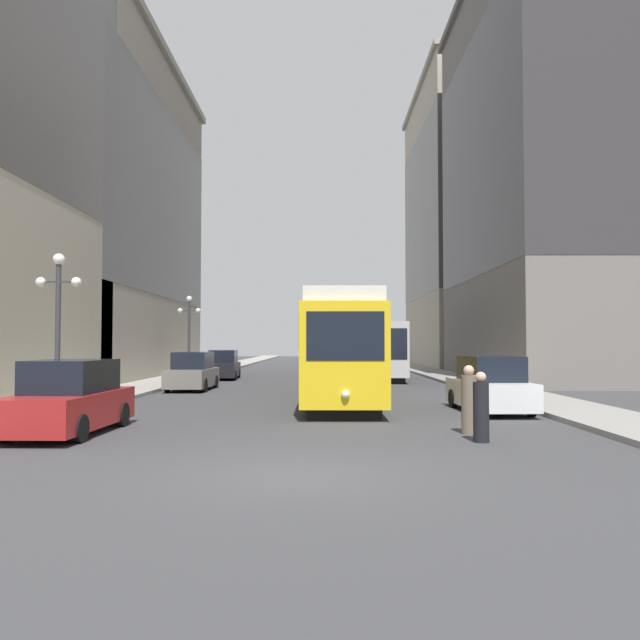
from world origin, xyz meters
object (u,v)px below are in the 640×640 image
(streetcar, at_px, (339,347))
(parked_car_right_far, at_px, (490,386))
(lamp_post_left_far, at_px, (189,323))
(pedestrian_crossing_far, at_px, (469,402))
(parked_car_left_near, at_px, (223,366))
(lamp_post_left_near, at_px, (58,306))
(parked_car_left_mid, at_px, (70,399))
(parked_car_left_far, at_px, (193,372))
(transit_bus, at_px, (380,348))
(pedestrian_crossing_near, at_px, (481,409))

(streetcar, xyz_separation_m, parked_car_right_far, (4.81, -3.96, -1.26))
(lamp_post_left_far, bearing_deg, pedestrian_crossing_far, -62.55)
(parked_car_left_near, relative_size, lamp_post_left_near, 0.96)
(parked_car_left_mid, height_order, parked_car_left_far, same)
(transit_bus, relative_size, parked_car_left_near, 2.40)
(parked_car_right_far, distance_m, pedestrian_crossing_far, 5.32)
(parked_car_left_mid, bearing_deg, streetcar, 53.71)
(parked_car_left_near, distance_m, pedestrian_crossing_far, 25.89)
(transit_bus, relative_size, pedestrian_crossing_far, 6.60)
(parked_car_left_mid, relative_size, lamp_post_left_near, 0.94)
(parked_car_right_far, height_order, parked_car_left_far, same)
(parked_car_left_far, bearing_deg, parked_car_left_mid, -89.37)
(transit_bus, relative_size, parked_car_left_mid, 2.44)
(parked_car_left_far, xyz_separation_m, lamp_post_left_near, (-1.90, -10.95, 2.54))
(parked_car_left_far, bearing_deg, parked_car_right_far, -38.94)
(transit_bus, distance_m, lamp_post_left_far, 11.97)
(transit_bus, height_order, pedestrian_crossing_far, transit_bus)
(transit_bus, distance_m, pedestrian_crossing_near, 25.65)
(streetcar, distance_m, parked_car_left_near, 16.53)
(lamp_post_left_near, bearing_deg, transit_bus, 60.27)
(transit_bus, xyz_separation_m, pedestrian_crossing_far, (0.01, -24.31, -1.16))
(pedestrian_crossing_near, xyz_separation_m, lamp_post_left_near, (-11.74, 5.02, 2.64))
(streetcar, distance_m, parked_car_right_far, 6.36)
(streetcar, height_order, parked_car_left_mid, streetcar)
(parked_car_left_mid, xyz_separation_m, lamp_post_left_far, (-1.90, 22.69, 2.61))
(streetcar, distance_m, lamp_post_left_near, 10.31)
(parked_car_left_near, xyz_separation_m, parked_car_left_far, (0.00, -9.27, -0.00))
(pedestrian_crossing_near, bearing_deg, parked_car_left_far, 108.18)
(parked_car_left_mid, xyz_separation_m, parked_car_right_far, (11.69, 5.02, 0.00))
(parked_car_left_mid, relative_size, lamp_post_left_far, 0.92)
(streetcar, xyz_separation_m, pedestrian_crossing_far, (2.99, -8.96, -1.31))
(parked_car_left_far, distance_m, pedestrian_crossing_far, 17.68)
(parked_car_left_far, bearing_deg, pedestrian_crossing_near, -57.73)
(parked_car_right_far, xyz_separation_m, lamp_post_left_near, (-13.60, -1.29, 2.54))
(streetcar, height_order, pedestrian_crossing_far, streetcar)
(parked_car_left_mid, bearing_deg, pedestrian_crossing_near, -6.30)
(parked_car_left_near, relative_size, pedestrian_crossing_near, 2.94)
(parked_car_left_near, height_order, parked_car_right_far, same)
(streetcar, relative_size, lamp_post_left_near, 2.83)
(streetcar, relative_size, parked_car_left_near, 2.95)
(parked_car_left_mid, relative_size, pedestrian_crossing_near, 2.88)
(lamp_post_left_near, height_order, lamp_post_left_far, lamp_post_left_far)
(parked_car_right_far, bearing_deg, lamp_post_left_far, -54.86)
(parked_car_left_mid, distance_m, lamp_post_left_far, 22.92)
(parked_car_left_far, relative_size, pedestrian_crossing_near, 2.81)
(parked_car_left_mid, bearing_deg, parked_car_right_far, 24.42)
(parked_car_left_near, distance_m, parked_car_left_mid, 23.95)
(parked_car_left_near, bearing_deg, pedestrian_crossing_far, -70.48)
(parked_car_left_mid, xyz_separation_m, lamp_post_left_near, (-1.90, 3.73, 2.54))
(parked_car_left_near, xyz_separation_m, pedestrian_crossing_near, (9.85, -25.25, -0.10))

